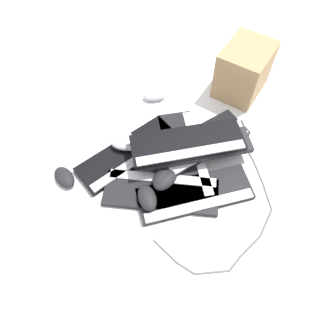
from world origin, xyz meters
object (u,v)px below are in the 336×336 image
object	(u,v)px
keyboard_3	(129,154)
keyboard_4	(198,145)
keyboard_0	(161,192)
keyboard_1	(195,195)
mouse_2	(162,177)
mouse_5	(147,198)
keyboard_2	(184,154)
cardboard_box	(244,70)
mouse_0	(124,144)
mouse_1	(155,95)
mouse_3	(64,177)
mouse_4	(166,180)
mouse_6	(127,141)
keyboard_5	(195,144)
keyboard_6	(188,144)

from	to	relation	value
keyboard_3	keyboard_4	world-z (taller)	keyboard_4
keyboard_0	keyboard_1	distance (m)	0.13
keyboard_3	keyboard_4	size ratio (longest dim) A/B	0.99
mouse_2	mouse_5	bearing A→B (deg)	170.45
keyboard_2	cardboard_box	size ratio (longest dim) A/B	1.81
mouse_0	cardboard_box	size ratio (longest dim) A/B	0.46
keyboard_3	mouse_1	bearing A→B (deg)	-157.98
keyboard_1	mouse_3	bearing A→B (deg)	-58.79
cardboard_box	keyboard_2	bearing A→B (deg)	3.92
keyboard_4	mouse_0	distance (m)	0.31
keyboard_1	mouse_1	world-z (taller)	mouse_1
mouse_4	keyboard_1	bearing A→B (deg)	-68.43
cardboard_box	mouse_0	bearing A→B (deg)	-16.38
mouse_0	mouse_6	bearing A→B (deg)	63.83
cardboard_box	mouse_6	bearing A→B (deg)	-17.00
keyboard_5	mouse_2	size ratio (longest dim) A/B	3.97
cardboard_box	keyboard_1	bearing A→B (deg)	16.56
mouse_5	mouse_6	bearing A→B (deg)	-179.67
mouse_4	cardboard_box	size ratio (longest dim) A/B	0.46
keyboard_0	keyboard_6	size ratio (longest dim) A/B	1.03
keyboard_4	mouse_4	size ratio (longest dim) A/B	4.23
mouse_0	mouse_5	world-z (taller)	same
keyboard_5	mouse_3	size ratio (longest dim) A/B	3.97
keyboard_1	keyboard_3	world-z (taller)	same
keyboard_1	mouse_2	size ratio (longest dim) A/B	4.03
keyboard_2	keyboard_5	bearing A→B (deg)	142.37
keyboard_0	mouse_1	world-z (taller)	mouse_1
keyboard_0	mouse_0	bearing A→B (deg)	-103.50
keyboard_5	mouse_1	distance (m)	0.37
mouse_0	mouse_2	world-z (taller)	same
keyboard_1	mouse_3	size ratio (longest dim) A/B	4.03
mouse_3	mouse_2	bearing A→B (deg)	48.29
keyboard_2	keyboard_6	size ratio (longest dim) A/B	0.99
keyboard_2	keyboard_5	xyz separation A→B (m)	(-0.03, 0.03, 0.06)
cardboard_box	mouse_4	bearing A→B (deg)	5.50
keyboard_3	mouse_2	xyz separation A→B (m)	(0.01, 0.19, 0.04)
keyboard_3	mouse_5	distance (m)	0.24
keyboard_6	mouse_5	world-z (taller)	keyboard_6
mouse_6	mouse_2	bearing A→B (deg)	-173.03
keyboard_5	keyboard_0	bearing A→B (deg)	2.76
mouse_6	mouse_5	bearing A→B (deg)	166.33
mouse_0	keyboard_5	bearing A→B (deg)	4.46
keyboard_2	keyboard_4	distance (m)	0.07
mouse_3	mouse_6	bearing A→B (deg)	84.02
keyboard_4	keyboard_2	bearing A→B (deg)	-25.13
keyboard_2	mouse_0	size ratio (longest dim) A/B	3.93
keyboard_4	keyboard_3	bearing A→B (deg)	-46.08
keyboard_5	keyboard_3	bearing A→B (deg)	-49.39
keyboard_0	mouse_4	distance (m)	0.05
keyboard_5	mouse_3	distance (m)	0.54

